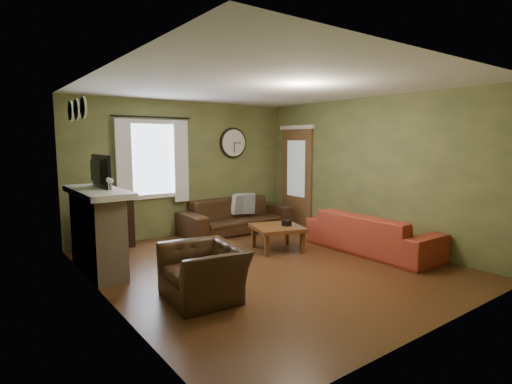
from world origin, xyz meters
TOP-DOWN VIEW (x-y plane):
  - floor at (0.00, 0.00)m, footprint 4.60×5.20m
  - ceiling at (0.00, 0.00)m, footprint 4.60×5.20m
  - wall_left at (-2.30, 0.00)m, footprint 0.00×5.20m
  - wall_right at (2.30, 0.00)m, footprint 0.00×5.20m
  - wall_back at (0.00, 2.60)m, footprint 4.60×0.00m
  - wall_front at (0.00, -2.60)m, footprint 4.60×0.00m
  - fireplace at (-2.10, 1.15)m, footprint 0.40×1.40m
  - firebox at (-1.91, 1.15)m, footprint 0.04×0.60m
  - mantel at (-2.07, 1.15)m, footprint 0.58×1.60m
  - tv at (-2.05, 1.30)m, footprint 0.08×0.60m
  - tv_screen at (-1.97, 1.30)m, footprint 0.02×0.62m
  - medallion_left at (-2.28, 0.80)m, footprint 0.28×0.28m
  - medallion_mid at (-2.28, 1.15)m, footprint 0.28×0.28m
  - medallion_right at (-2.28, 1.50)m, footprint 0.28×0.28m
  - window_pane at (-0.70, 2.58)m, footprint 1.00×0.02m
  - curtain_rod at (-0.70, 2.48)m, footprint 0.03×0.03m
  - curtain_left at (-1.25, 2.48)m, footprint 0.28×0.04m
  - curtain_right at (-0.15, 2.48)m, footprint 0.28×0.04m
  - wall_clock at (1.10, 2.55)m, footprint 0.64×0.06m
  - door at (2.27, 1.85)m, footprint 0.05×0.90m
  - bookshelf at (-1.57, 2.32)m, footprint 0.72×0.31m
  - book at (-1.67, 2.34)m, footprint 0.22×0.27m
  - sofa_brown at (0.88, 2.13)m, footprint 2.29×0.90m
  - pillow_left at (1.12, 2.17)m, footprint 0.43×0.29m
  - pillow_right at (1.03, 2.19)m, footprint 0.41×0.16m
  - sofa_red at (1.84, -0.48)m, footprint 0.87×2.23m
  - armchair at (-1.36, -0.55)m, footprint 0.92×1.03m
  - coffee_table at (0.65, 0.54)m, footprint 0.98×0.98m
  - tissue_box at (0.79, 0.46)m, footprint 0.15×0.15m
  - wine_glass_a at (-2.05, 0.58)m, footprint 0.06×0.06m
  - wine_glass_b at (-2.05, 0.68)m, footprint 0.07×0.07m

SIDE VIEW (x-z plane):
  - floor at x=0.00m, z-range 0.00..0.00m
  - coffee_table at x=0.65m, z-range 0.00..0.42m
  - firebox at x=-1.91m, z-range 0.02..0.57m
  - armchair at x=-1.36m, z-range 0.00..0.62m
  - sofa_red at x=1.84m, z-range 0.00..0.65m
  - sofa_brown at x=0.88m, z-range 0.00..0.67m
  - tissue_box at x=0.79m, z-range 0.35..0.45m
  - bookshelf at x=-1.57m, z-range 0.00..0.85m
  - fireplace at x=-2.10m, z-range 0.00..1.10m
  - pillow_left at x=1.12m, z-range 0.34..0.76m
  - pillow_right at x=1.03m, z-range 0.35..0.75m
  - book at x=-1.67m, z-range 0.95..0.97m
  - door at x=2.27m, z-range 0.00..2.10m
  - mantel at x=-2.07m, z-range 1.10..1.18m
  - wine_glass_a at x=-2.05m, z-range 1.18..1.37m
  - wine_glass_b at x=-2.05m, z-range 1.18..1.37m
  - wall_left at x=-2.30m, z-range 0.00..2.60m
  - wall_right at x=2.30m, z-range 0.00..2.60m
  - wall_back at x=0.00m, z-range 0.00..2.60m
  - wall_front at x=0.00m, z-range 0.00..2.60m
  - tv at x=-2.05m, z-range 1.18..1.53m
  - tv_screen at x=-1.97m, z-range 1.23..1.59m
  - curtain_left at x=-1.25m, z-range 0.67..2.23m
  - curtain_right at x=-0.15m, z-range 0.67..2.23m
  - window_pane at x=-0.70m, z-range 0.85..2.15m
  - wall_clock at x=1.10m, z-range 1.48..2.12m
  - medallion_left at x=-2.28m, z-range 2.24..2.26m
  - medallion_mid at x=-2.28m, z-range 2.24..2.26m
  - medallion_right at x=-2.28m, z-range 2.24..2.26m
  - curtain_rod at x=-0.70m, z-range 1.52..3.02m
  - ceiling at x=0.00m, z-range 2.60..2.60m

